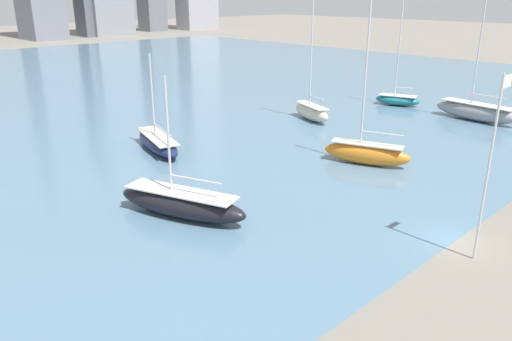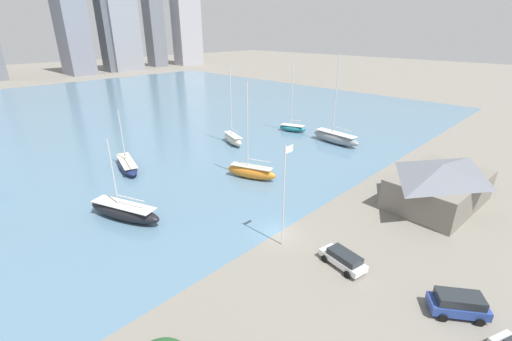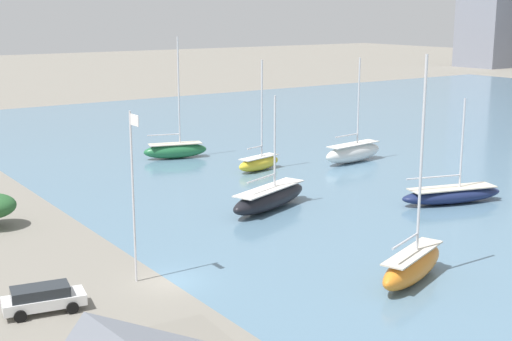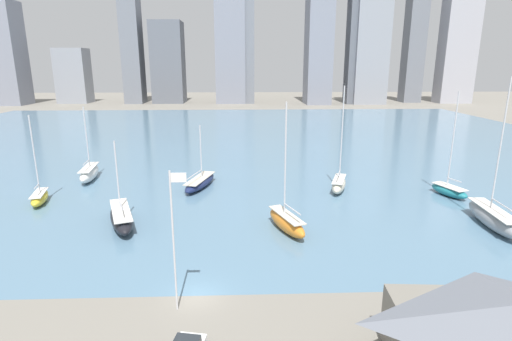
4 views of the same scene
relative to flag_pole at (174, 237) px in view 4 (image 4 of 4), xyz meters
The scene contains 12 objects.
ground_plane 6.43m from the flag_pole, 54.20° to the left, with size 500.00×500.00×0.00m, color gray.
harbor_water 72.04m from the flag_pole, 88.98° to the left, with size 180.00×140.00×0.00m.
flag_pole is the anchor object (origin of this frame).
distant_city_skyline 172.56m from the flag_pole, 85.31° to the left, with size 228.52×24.47×73.59m.
sailboat_teal 44.07m from the flag_pole, 37.05° to the left, with size 4.10×6.57×14.85m.
sailboat_cream 35.58m from the flag_pole, 56.24° to the left, with size 4.23×7.49×15.47m.
sailboat_black 20.05m from the flag_pole, 118.11° to the left, with size 5.86×10.48×9.97m.
sailboat_orange 18.46m from the flag_pole, 55.52° to the left, with size 4.50×8.16×14.53m.
sailboat_yellow 34.20m from the flag_pole, 131.68° to the left, with size 3.15×6.38×12.00m.
sailboat_navy 32.40m from the flag_pole, 92.48° to the left, with size 5.23×10.42×9.55m.
sailboat_white 42.06m from the flag_pole, 118.48° to the left, with size 3.24×9.12×11.93m.
sailboat_gray 37.57m from the flag_pole, 23.55° to the left, with size 3.49×10.98×17.10m.
Camera 4 is at (3.72, -29.11, 18.33)m, focal length 28.00 mm.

